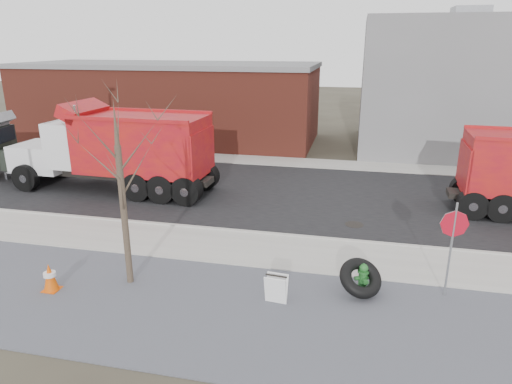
% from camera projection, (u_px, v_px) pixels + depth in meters
% --- Properties ---
extents(ground, '(120.00, 120.00, 0.00)m').
position_uv_depth(ground, '(259.00, 254.00, 14.84)').
color(ground, '#383328').
rests_on(ground, ground).
extents(gravel_verge, '(60.00, 5.00, 0.03)m').
position_uv_depth(gravel_verge, '(230.00, 313.00, 11.59)').
color(gravel_verge, slate).
rests_on(gravel_verge, ground).
extents(sidewalk, '(60.00, 2.50, 0.06)m').
position_uv_depth(sidewalk, '(260.00, 250.00, 15.06)').
color(sidewalk, '#9E9B93').
rests_on(sidewalk, ground).
extents(curb, '(60.00, 0.15, 0.11)m').
position_uv_depth(curb, '(268.00, 234.00, 16.26)').
color(curb, '#9E9B93').
rests_on(curb, ground).
extents(road, '(60.00, 9.40, 0.02)m').
position_uv_depth(road, '(288.00, 194.00, 20.68)').
color(road, black).
rests_on(road, ground).
extents(far_sidewalk, '(60.00, 2.00, 0.06)m').
position_uv_depth(far_sidewalk, '(303.00, 163.00, 25.96)').
color(far_sidewalk, '#9E9B93').
rests_on(far_sidewalk, ground).
extents(building_grey, '(12.00, 10.00, 8.00)m').
position_uv_depth(building_grey, '(460.00, 85.00, 28.43)').
color(building_grey, gray).
rests_on(building_grey, ground).
extents(building_brick, '(20.20, 8.20, 5.30)m').
position_uv_depth(building_brick, '(170.00, 101.00, 31.84)').
color(building_brick, maroon).
rests_on(building_brick, ground).
extents(bare_tree, '(3.20, 3.20, 5.20)m').
position_uv_depth(bare_tree, '(120.00, 172.00, 12.06)').
color(bare_tree, '#382D23').
rests_on(bare_tree, ground).
extents(fire_hydrant, '(0.48, 0.48, 0.86)m').
position_uv_depth(fire_hydrant, '(363.00, 279.00, 12.47)').
color(fire_hydrant, '#276630').
rests_on(fire_hydrant, ground).
extents(truck_tire, '(1.58, 1.56, 0.98)m').
position_uv_depth(truck_tire, '(361.00, 278.00, 12.27)').
color(truck_tire, black).
rests_on(truck_tire, ground).
extents(stop_sign, '(0.73, 0.12, 2.69)m').
position_uv_depth(stop_sign, '(453.00, 234.00, 11.81)').
color(stop_sign, gray).
rests_on(stop_sign, ground).
extents(sandwich_board, '(0.61, 0.42, 0.80)m').
position_uv_depth(sandwich_board, '(276.00, 289.00, 11.90)').
color(sandwich_board, white).
rests_on(sandwich_board, ground).
extents(traffic_cone_near, '(0.43, 0.43, 0.82)m').
position_uv_depth(traffic_cone_near, '(50.00, 277.00, 12.52)').
color(traffic_cone_near, '#DD4F06').
rests_on(traffic_cone_near, ground).
extents(dump_truck_red_b, '(9.65, 3.04, 4.01)m').
position_uv_depth(dump_truck_red_b, '(117.00, 147.00, 20.60)').
color(dump_truck_red_b, black).
rests_on(dump_truck_red_b, ground).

